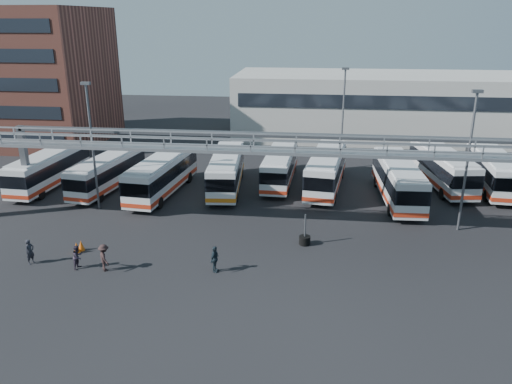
# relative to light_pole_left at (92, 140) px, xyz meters

# --- Properties ---
(ground) EXTENTS (140.00, 140.00, 0.00)m
(ground) POSITION_rel_light_pole_left_xyz_m (16.00, -8.00, -5.73)
(ground) COLOR black
(ground) RESTS_ON ground
(gantry) EXTENTS (51.40, 5.15, 7.10)m
(gantry) POSITION_rel_light_pole_left_xyz_m (16.00, -2.13, -0.22)
(gantry) COLOR gray
(gantry) RESTS_ON ground
(apartment_building) EXTENTS (18.00, 15.00, 16.00)m
(apartment_building) POSITION_rel_light_pole_left_xyz_m (-18.00, 22.00, 2.27)
(apartment_building) COLOR brown
(apartment_building) RESTS_ON ground
(warehouse) EXTENTS (42.00, 14.00, 8.00)m
(warehouse) POSITION_rel_light_pole_left_xyz_m (28.00, 30.00, -1.73)
(warehouse) COLOR #9E9E99
(warehouse) RESTS_ON ground
(light_pole_left) EXTENTS (0.70, 0.35, 10.21)m
(light_pole_left) POSITION_rel_light_pole_left_xyz_m (0.00, 0.00, 0.00)
(light_pole_left) COLOR #4C4F54
(light_pole_left) RESTS_ON ground
(light_pole_mid) EXTENTS (0.70, 0.35, 10.21)m
(light_pole_mid) POSITION_rel_light_pole_left_xyz_m (28.00, -1.00, 0.00)
(light_pole_mid) COLOR #4C4F54
(light_pole_mid) RESTS_ON ground
(light_pole_back) EXTENTS (0.70, 0.35, 10.21)m
(light_pole_back) POSITION_rel_light_pole_left_xyz_m (20.00, 14.00, 0.00)
(light_pole_back) COLOR #4C4F54
(light_pole_back) RESTS_ON ground
(bus_0) EXTENTS (3.00, 10.71, 3.22)m
(bus_0) POSITION_rel_light_pole_left_xyz_m (-6.75, 4.91, -3.95)
(bus_0) COLOR silver
(bus_0) RESTS_ON ground
(bus_1) EXTENTS (3.70, 10.32, 3.06)m
(bus_1) POSITION_rel_light_pole_left_xyz_m (-1.12, 4.73, -4.03)
(bus_1) COLOR silver
(bus_1) RESTS_ON ground
(bus_2) EXTENTS (3.64, 11.22, 3.35)m
(bus_2) POSITION_rel_light_pole_left_xyz_m (4.13, 4.19, -3.88)
(bus_2) COLOR silver
(bus_2) RESTS_ON ground
(bus_3) EXTENTS (3.37, 10.96, 3.28)m
(bus_3) POSITION_rel_light_pole_left_xyz_m (9.50, 6.16, -3.91)
(bus_3) COLOR silver
(bus_3) RESTS_ON ground
(bus_4) EXTENTS (2.83, 10.38, 3.12)m
(bus_4) POSITION_rel_light_pole_left_xyz_m (14.17, 8.48, -4.00)
(bus_4) COLOR silver
(bus_4) RESTS_ON ground
(bus_5) EXTENTS (4.02, 11.44, 3.40)m
(bus_5) POSITION_rel_light_pole_left_xyz_m (18.44, 7.29, -3.84)
(bus_5) COLOR silver
(bus_5) RESTS_ON ground
(bus_6) EXTENTS (3.10, 11.38, 3.43)m
(bus_6) POSITION_rel_light_pole_left_xyz_m (24.40, 4.88, -3.83)
(bus_6) COLOR silver
(bus_6) RESTS_ON ground
(bus_7) EXTENTS (4.13, 11.35, 3.37)m
(bus_7) POSITION_rel_light_pole_left_xyz_m (28.99, 9.27, -3.86)
(bus_7) COLOR silver
(bus_7) RESTS_ON ground
(bus_8) EXTENTS (3.28, 11.19, 3.36)m
(bus_8) POSITION_rel_light_pole_left_xyz_m (33.31, 9.00, -3.87)
(bus_8) COLOR silver
(bus_8) RESTS_ON ground
(pedestrian_a) EXTENTS (0.58, 0.69, 1.63)m
(pedestrian_a) POSITION_rel_light_pole_left_xyz_m (-0.29, -9.73, -4.91)
(pedestrian_a) COLOR #202129
(pedestrian_a) RESTS_ON ground
(pedestrian_b) EXTENTS (0.67, 0.81, 1.52)m
(pedestrian_b) POSITION_rel_light_pole_left_xyz_m (2.98, -9.96, -4.97)
(pedestrian_b) COLOR #2D2433
(pedestrian_b) RESTS_ON ground
(pedestrian_c) EXTENTS (1.21, 1.28, 1.73)m
(pedestrian_c) POSITION_rel_light_pole_left_xyz_m (4.75, -10.07, -4.86)
(pedestrian_c) COLOR black
(pedestrian_c) RESTS_ON ground
(pedestrian_d) EXTENTS (0.62, 1.06, 1.69)m
(pedestrian_d) POSITION_rel_light_pole_left_xyz_m (11.50, -9.43, -4.88)
(pedestrian_d) COLOR #1B2730
(pedestrian_d) RESTS_ON ground
(cone_left) EXTENTS (0.52, 0.52, 0.76)m
(cone_left) POSITION_rel_light_pole_left_xyz_m (1.90, -7.97, -5.35)
(cone_left) COLOR #D85A0C
(cone_left) RESTS_ON ground
(cone_right) EXTENTS (0.53, 0.53, 0.72)m
(cone_right) POSITION_rel_light_pole_left_xyz_m (2.02, -7.56, -5.37)
(cone_right) COLOR #D85A0C
(cone_right) RESTS_ON ground
(tire_stack) EXTENTS (0.78, 0.78, 2.22)m
(tire_stack) POSITION_rel_light_pole_left_xyz_m (16.86, -4.86, -5.35)
(tire_stack) COLOR black
(tire_stack) RESTS_ON ground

